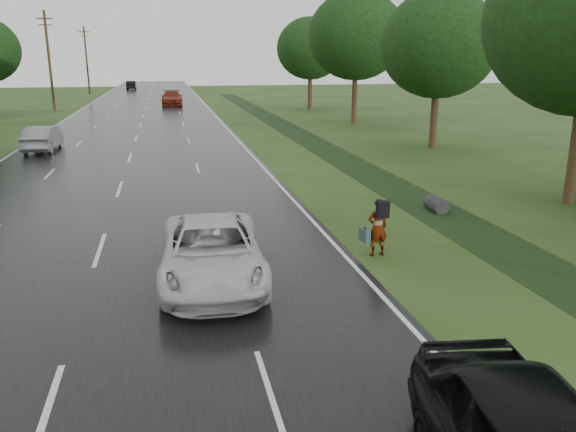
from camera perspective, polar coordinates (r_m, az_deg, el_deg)
The scene contains 16 objects.
ground at distance 9.93m, azimuth -23.40°, elevation -18.34°, with size 220.00×220.00×0.00m, color #253F16.
road at distance 53.41m, azimuth -14.57°, elevation 9.49°, with size 14.00×180.00×0.04m, color black.
edge_stripe_east at distance 53.57m, azimuth -7.24°, elevation 9.91°, with size 0.12×180.00×0.01m, color silver.
edge_stripe_west at distance 54.09m, azimuth -21.81°, elevation 8.98°, with size 0.12×180.00×0.01m, color silver.
center_line at distance 53.41m, azimuth -14.57°, elevation 9.52°, with size 0.12×180.00×0.01m, color silver.
drainage_ditch at distance 28.91m, azimuth 7.07°, elevation 5.00°, with size 2.20×120.00×0.56m.
utility_pole_far at distance 64.10m, azimuth -23.09°, elevation 14.37°, with size 1.60×0.26×10.00m.
utility_pole_distant at distance 93.78m, azimuth -19.78°, elevation 14.74°, with size 1.60×0.26×10.00m.
tree_east_c at distance 35.93m, azimuth 15.09°, elevation 16.45°, with size 7.00×7.00×9.29m.
tree_east_d at distance 48.74m, azimuth 6.96°, elevation 17.72°, with size 8.00×8.00×10.76m.
tree_east_f at distance 62.06m, azimuth 2.29°, elevation 16.65°, with size 7.20×7.20×9.62m.
pedestrian at distance 15.77m, azimuth 9.05°, elevation -1.09°, with size 0.78×0.64×1.64m.
white_pickup at distance 13.91m, azimuth -7.73°, elevation -3.62°, with size 2.46×5.34×1.48m, color silver.
silver_sedan at distance 36.61m, azimuth -23.68°, elevation 7.22°, with size 1.55×4.44×1.46m, color gray.
far_car_red at distance 68.33m, azimuth -11.72°, elevation 11.65°, with size 2.38×5.85×1.70m, color maroon.
far_car_dark at distance 105.32m, azimuth -15.63°, elevation 12.67°, with size 1.58×4.53×1.49m, color black.
Camera 1 is at (2.08, -8.10, 5.35)m, focal length 35.00 mm.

